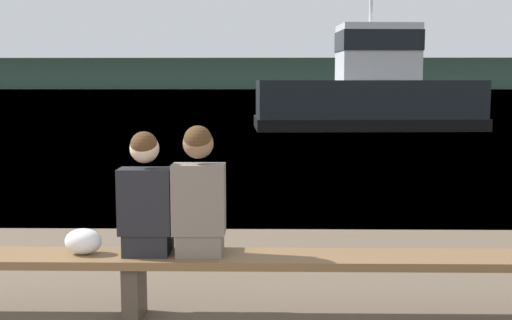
{
  "coord_description": "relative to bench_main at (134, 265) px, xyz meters",
  "views": [
    {
      "loc": [
        1.12,
        -2.3,
        1.78
      ],
      "look_at": [
        0.99,
        5.36,
        0.85
      ],
      "focal_mm": 45.0,
      "sensor_mm": 36.0,
      "label": 1
    }
  ],
  "objects": [
    {
      "name": "shopping_bag",
      "position": [
        -0.38,
        0.0,
        0.18
      ],
      "size": [
        0.28,
        0.18,
        0.2
      ],
      "color": "white",
      "rests_on": "bench_main"
    },
    {
      "name": "water_surface",
      "position": [
        -0.12,
        122.99,
        -0.42
      ],
      "size": [
        240.0,
        240.0,
        0.0
      ],
      "primitive_type": "plane",
      "color": "#386084",
      "rests_on": "ground"
    },
    {
      "name": "far_shoreline",
      "position": [
        -0.12,
        172.0,
        3.65
      ],
      "size": [
        600.0,
        12.0,
        8.13
      ],
      "primitive_type": "cube",
      "color": "#2D3D2D",
      "rests_on": "ground"
    },
    {
      "name": "person_right",
      "position": [
        0.5,
        -0.0,
        0.53
      ],
      "size": [
        0.39,
        0.39,
        0.97
      ],
      "color": "#70665B",
      "rests_on": "bench_main"
    },
    {
      "name": "bench_main",
      "position": [
        0.0,
        0.0,
        0.0
      ],
      "size": [
        8.04,
        0.44,
        0.5
      ],
      "color": "brown",
      "rests_on": "ground"
    },
    {
      "name": "person_left",
      "position": [
        0.1,
        -0.0,
        0.5
      ],
      "size": [
        0.39,
        0.38,
        0.93
      ],
      "color": "black",
      "rests_on": "bench_main"
    },
    {
      "name": "tugboat_red",
      "position": [
        4.88,
        20.05,
        0.83
      ],
      "size": [
        8.65,
        4.09,
        6.63
      ],
      "rotation": [
        0.0,
        0.0,
        1.63
      ],
      "color": "black",
      "rests_on": "water_surface"
    }
  ]
}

